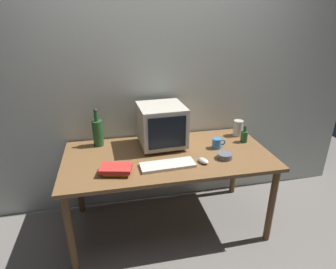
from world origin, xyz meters
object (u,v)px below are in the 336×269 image
(computer_mouse, at_px, (203,161))
(metal_canister, at_px, (238,128))
(bottle_short, at_px, (244,136))
(bottle_tall, at_px, (98,132))
(keyboard, at_px, (168,165))
(book_stack, at_px, (116,169))
(mug, at_px, (217,143))
(crt_monitor, at_px, (162,125))
(cd_spindle, at_px, (225,156))

(computer_mouse, distance_m, metal_canister, 0.67)
(bottle_short, bearing_deg, computer_mouse, -148.13)
(bottle_tall, relative_size, bottle_short, 2.16)
(keyboard, xyz_separation_m, book_stack, (-0.39, -0.02, 0.02))
(bottle_tall, xyz_separation_m, bottle_short, (1.29, -0.20, -0.07))
(computer_mouse, xyz_separation_m, mug, (0.20, 0.23, 0.03))
(crt_monitor, distance_m, computer_mouse, 0.49)
(crt_monitor, height_order, metal_canister, crt_monitor)
(computer_mouse, relative_size, bottle_tall, 0.29)
(computer_mouse, relative_size, cd_spindle, 0.83)
(cd_spindle, bearing_deg, bottle_tall, 155.07)
(cd_spindle, xyz_separation_m, metal_canister, (0.30, 0.42, 0.05))
(metal_canister, bearing_deg, book_stack, -158.04)
(bottle_tall, height_order, mug, bottle_tall)
(keyboard, distance_m, cd_spindle, 0.48)
(bottle_tall, xyz_separation_m, metal_canister, (1.30, -0.04, -0.05))
(computer_mouse, xyz_separation_m, book_stack, (-0.68, -0.02, 0.01))
(mug, relative_size, cd_spindle, 1.00)
(metal_canister, bearing_deg, bottle_short, -92.95)
(keyboard, xyz_separation_m, cd_spindle, (0.48, 0.03, 0.01))
(bottle_tall, bearing_deg, bottle_short, -8.67)
(crt_monitor, distance_m, book_stack, 0.59)
(bottle_short, xyz_separation_m, metal_canister, (0.01, 0.15, 0.02))
(keyboard, height_order, computer_mouse, computer_mouse)
(bottle_tall, bearing_deg, book_stack, -75.66)
(crt_monitor, height_order, keyboard, crt_monitor)
(keyboard, bearing_deg, crt_monitor, 83.13)
(cd_spindle, bearing_deg, crt_monitor, 142.84)
(bottle_tall, bearing_deg, computer_mouse, -31.74)
(mug, xyz_separation_m, metal_canister, (0.29, 0.22, 0.03))
(keyboard, bearing_deg, computer_mouse, -3.37)
(keyboard, relative_size, metal_canister, 2.80)
(computer_mouse, bearing_deg, bottle_tall, 128.09)
(mug, distance_m, metal_canister, 0.37)
(computer_mouse, height_order, bottle_tall, bottle_tall)
(bottle_short, bearing_deg, mug, -166.20)
(keyboard, distance_m, book_stack, 0.39)
(crt_monitor, xyz_separation_m, computer_mouse, (0.26, -0.38, -0.17))
(crt_monitor, relative_size, mug, 3.39)
(bottle_tall, bearing_deg, metal_canister, -1.94)
(keyboard, height_order, book_stack, book_stack)
(bottle_short, bearing_deg, metal_canister, 87.05)
(book_stack, xyz_separation_m, metal_canister, (1.17, 0.47, 0.04))
(bottle_short, height_order, mug, bottle_short)
(crt_monitor, relative_size, cd_spindle, 3.39)
(book_stack, bearing_deg, keyboard, 2.64)
(crt_monitor, relative_size, bottle_tall, 1.20)
(book_stack, relative_size, mug, 2.11)
(bottle_short, xyz_separation_m, cd_spindle, (-0.29, -0.27, -0.04))
(book_stack, distance_m, cd_spindle, 0.87)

